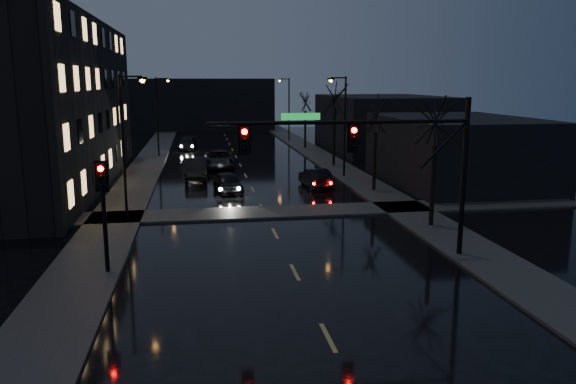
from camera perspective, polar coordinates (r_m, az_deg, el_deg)
name	(u,v)px	position (r m, az deg, el deg)	size (l,w,h in m)	color
ground	(345,371)	(15.93, 5.80, -17.60)	(160.00, 160.00, 0.00)	black
sidewalk_left	(143,172)	(49.30, -14.52, 1.99)	(3.00, 140.00, 0.12)	#2D2D2B
sidewalk_right	(337,167)	(50.56, 5.03, 2.53)	(3.00, 140.00, 0.12)	#2D2D2B
sidewalk_cross	(265,212)	(33.07, -2.38, -2.08)	(40.00, 3.00, 0.12)	#2D2D2B
apartment_block	(18,104)	(45.35, -25.70, 8.03)	(12.00, 30.00, 12.00)	black
commercial_right_near	(457,151)	(44.19, 16.82, 4.04)	(10.00, 14.00, 5.00)	black
commercial_right_far	(383,123)	(65.03, 9.62, 6.96)	(12.00, 18.00, 6.00)	black
far_block	(202,104)	(91.55, -8.70, 8.81)	(22.00, 10.00, 8.00)	black
signal_mast	(382,149)	(23.86, 9.49, 4.34)	(11.11, 0.41, 7.00)	black
signal_pole_left	(103,201)	(23.25, -18.26, -0.89)	(0.35, 0.41, 4.53)	black
tree_near	(437,110)	(30.05, 14.86, 8.10)	(3.52, 3.52, 8.08)	black
tree_mid_a	(376,108)	(39.42, 8.94, 8.42)	(3.30, 3.30, 7.58)	black
tree_mid_b	(335,93)	(50.94, 4.78, 10.00)	(3.74, 3.74, 8.59)	black
tree_far	(305,95)	(64.63, 1.78, 9.80)	(3.43, 3.43, 7.88)	black
streetlight_l_near	(127,135)	(31.84, -16.09, 5.58)	(1.53, 0.28, 8.00)	black
streetlight_l_far	(159,110)	(58.67, -12.95, 8.12)	(1.53, 0.28, 8.00)	black
streetlight_r_mid	(342,118)	(45.00, 5.55, 7.49)	(1.53, 0.28, 8.00)	black
streetlight_r_far	(287,104)	(72.41, -0.07, 8.94)	(1.53, 0.28, 8.00)	black
oncoming_car_a	(228,182)	(39.41, -6.14, 0.98)	(1.65, 4.11, 1.40)	black
oncoming_car_b	(196,169)	(45.12, -9.35, 2.34)	(1.71, 4.92, 1.62)	black
oncoming_car_c	(219,159)	(50.50, -7.02, 3.31)	(2.61, 5.66, 1.57)	black
oncoming_car_d	(187,144)	(64.67, -10.22, 4.85)	(1.90, 4.68, 1.36)	black
lead_car	(316,178)	(40.94, 2.83, 1.43)	(1.50, 4.30, 1.42)	black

